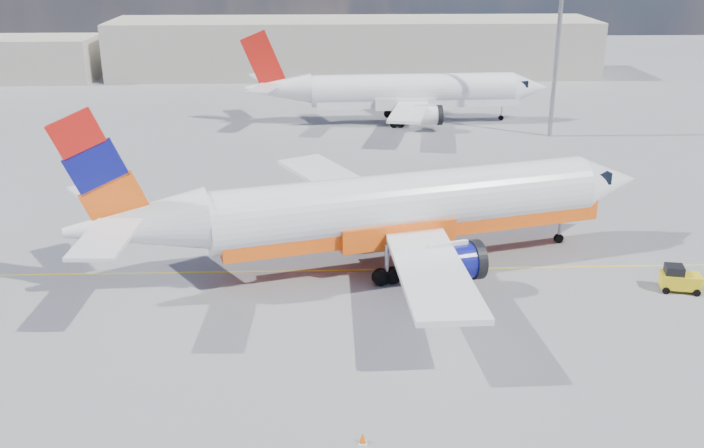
{
  "coord_description": "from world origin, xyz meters",
  "views": [
    {
      "loc": [
        0.53,
        -41.79,
        19.79
      ],
      "look_at": [
        2.1,
        1.89,
        3.5
      ],
      "focal_mm": 40.0,
      "sensor_mm": 36.0,
      "label": 1
    }
  ],
  "objects_px": {
    "gse_tug": "(679,279)",
    "traffic_cone": "(363,438)",
    "main_jet": "(389,209)",
    "second_jet": "(403,92)"
  },
  "relations": [
    {
      "from": "second_jet",
      "to": "traffic_cone",
      "type": "xyz_separation_m",
      "value": [
        -7.26,
        -58.11,
        -3.17
      ]
    },
    {
      "from": "gse_tug",
      "to": "second_jet",
      "type": "bearing_deg",
      "value": 117.35
    },
    {
      "from": "main_jet",
      "to": "traffic_cone",
      "type": "distance_m",
      "value": 18.92
    },
    {
      "from": "main_jet",
      "to": "traffic_cone",
      "type": "height_order",
      "value": "main_jet"
    },
    {
      "from": "main_jet",
      "to": "second_jet",
      "type": "xyz_separation_m",
      "value": [
        4.78,
        39.69,
        -0.36
      ]
    },
    {
      "from": "main_jet",
      "to": "traffic_cone",
      "type": "bearing_deg",
      "value": -113.52
    },
    {
      "from": "gse_tug",
      "to": "traffic_cone",
      "type": "relative_size",
      "value": 4.78
    },
    {
      "from": "main_jet",
      "to": "second_jet",
      "type": "bearing_deg",
      "value": 67.31
    },
    {
      "from": "second_jet",
      "to": "traffic_cone",
      "type": "height_order",
      "value": "second_jet"
    },
    {
      "from": "second_jet",
      "to": "gse_tug",
      "type": "relative_size",
      "value": 13.98
    }
  ]
}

